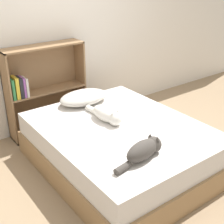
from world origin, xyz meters
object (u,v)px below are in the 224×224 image
object	(u,v)px
cat_light	(107,114)
bookshelf	(42,89)
pillow	(84,97)
bed	(120,147)
cat_dark	(144,150)

from	to	relation	value
cat_light	bookshelf	size ratio (longest dim) A/B	0.49
pillow	cat_light	bearing A→B (deg)	-95.45
bed	cat_light	distance (m)	0.36
bed	cat_dark	world-z (taller)	cat_dark
cat_dark	bookshelf	size ratio (longest dim) A/B	0.48
bookshelf	cat_dark	bearing A→B (deg)	-87.50
bed	bookshelf	xyz separation A→B (m)	(-0.27, 1.22, 0.33)
pillow	cat_light	size ratio (longest dim) A/B	1.09
bed	cat_light	xyz separation A→B (m)	(-0.04, 0.17, 0.32)
cat_light	bookshelf	distance (m)	1.07
pillow	bookshelf	distance (m)	0.58
cat_light	cat_dark	bearing A→B (deg)	-14.60
pillow	cat_dark	world-z (taller)	cat_dark
bed	pillow	xyz separation A→B (m)	(0.01, 0.70, 0.32)
bed	bookshelf	world-z (taller)	bookshelf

